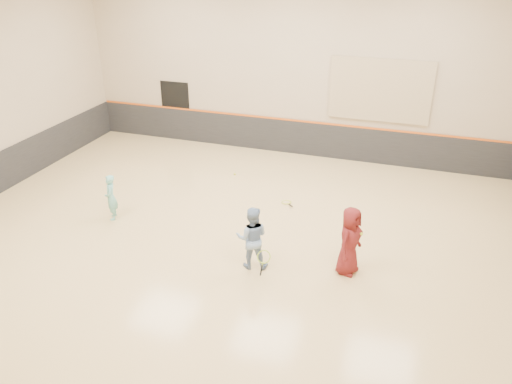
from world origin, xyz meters
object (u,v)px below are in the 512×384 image
(girl, at_px, (111,197))
(instructor, at_px, (252,238))
(young_man, at_px, (350,241))
(spare_racket, at_px, (286,201))

(girl, height_order, instructor, instructor)
(girl, height_order, young_man, young_man)
(girl, height_order, spare_racket, girl)
(girl, relative_size, young_man, 0.78)
(instructor, xyz_separation_m, young_man, (2.11, 0.48, 0.05))
(instructor, bearing_deg, girl, -27.05)
(young_man, xyz_separation_m, spare_racket, (-2.18, 2.81, -0.75))
(girl, distance_m, spare_racket, 4.85)
(instructor, relative_size, young_man, 0.94)
(girl, xyz_separation_m, spare_racket, (4.21, 2.34, -0.57))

